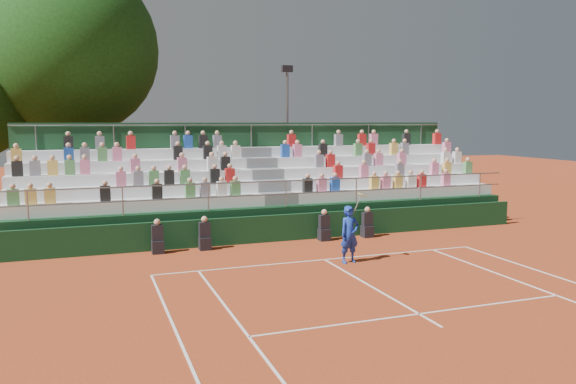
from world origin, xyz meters
name	(u,v)px	position (x,y,z in m)	size (l,w,h in m)	color
ground	(325,260)	(0.00, 0.00, 0.00)	(90.00, 90.00, 0.00)	#A63E1B
courtside_wall	(291,227)	(0.00, 3.20, 0.50)	(20.00, 0.15, 1.00)	black
line_officials	(268,232)	(-1.04, 2.75, 0.48)	(8.35, 0.40, 1.19)	black
grandstand	(265,201)	(0.00, 6.44, 1.08)	(20.00, 5.20, 4.40)	black
tennis_player	(350,234)	(0.59, -0.59, 0.91)	(0.89, 0.53, 2.22)	#1635A9
tree_east	(71,49)	(-7.59, 13.21, 7.90)	(8.28, 8.28, 12.05)	#3D2716
floodlight_mast	(287,122)	(3.42, 13.13, 4.41)	(0.60, 0.25, 7.49)	gray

